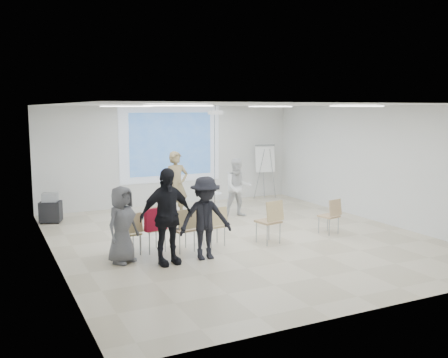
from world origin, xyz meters
name	(u,v)px	position (x,y,z in m)	size (l,w,h in m)	color
floor	(239,240)	(0.00, 0.00, -0.05)	(8.00, 9.00, 0.10)	beige
ceiling	(240,103)	(0.00, 0.00, 3.05)	(8.00, 9.00, 0.10)	white
wall_back	(171,155)	(0.00, 4.55, 1.50)	(8.00, 0.10, 3.00)	silver
wall_left	(50,184)	(-4.05, 0.00, 1.50)	(0.10, 9.00, 3.00)	silver
wall_right	(378,164)	(4.05, 0.00, 1.50)	(0.10, 9.00, 3.00)	silver
projection_halo	(171,144)	(0.00, 4.49, 1.85)	(3.20, 0.01, 2.30)	silver
projection_image	(171,144)	(0.00, 4.47, 1.85)	(2.60, 0.01, 1.90)	#3469B2
pedestal_table	(211,204)	(0.26, 2.13, 0.39)	(0.64, 0.64, 0.71)	white
player_left	(177,181)	(-0.60, 2.43, 1.03)	(0.75, 0.51, 2.05)	#98855D
player_right	(238,184)	(1.02, 2.03, 0.88)	(0.85, 0.68, 1.76)	white
controller_left	(179,167)	(-0.42, 2.68, 1.35)	(0.04, 0.13, 0.04)	white
controller_right	(228,173)	(0.84, 2.28, 1.19)	(0.04, 0.13, 0.04)	white
chair_far_left	(130,230)	(-2.60, -0.28, 0.52)	(0.47, 0.50, 0.88)	tan
chair_left_mid	(155,225)	(-2.09, -0.27, 0.57)	(0.54, 0.57, 0.96)	tan
chair_left_inner	(185,226)	(-1.53, -0.52, 0.54)	(0.50, 0.52, 0.91)	tan
chair_center	(216,223)	(-0.77, -0.40, 0.51)	(0.44, 0.47, 0.86)	tan
chair_right_inner	(271,218)	(0.37, -0.76, 0.57)	(0.53, 0.56, 0.97)	tan
chair_right_far	(331,213)	(2.07, -0.66, 0.50)	(0.47, 0.50, 0.84)	tan
red_jacket	(156,219)	(-2.11, -0.41, 0.72)	(0.48, 0.11, 0.46)	#A4142A
laptop	(182,228)	(-1.55, -0.42, 0.49)	(0.33, 0.24, 0.03)	black
audience_left	(166,209)	(-2.12, -1.11, 1.05)	(1.22, 0.73, 2.10)	black
audience_mid	(205,213)	(-1.34, -1.14, 0.92)	(1.19, 0.65, 1.84)	black
audience_outer	(122,220)	(-2.86, -0.66, 0.83)	(0.81, 0.53, 1.66)	slate
flipchart_easel	(265,159)	(3.07, 4.08, 1.30)	(0.75, 0.58, 1.77)	gray
av_cart	(51,209)	(-3.67, 3.47, 0.36)	(0.63, 0.57, 0.78)	black
ceiling_projector	(215,118)	(0.10, 1.49, 2.69)	(0.30, 0.25, 3.00)	white
fluor_panel_nw	(127,106)	(-2.00, 2.00, 2.97)	(1.20, 0.30, 0.02)	white
fluor_panel_ne	(271,107)	(2.00, 2.00, 2.97)	(1.20, 0.30, 0.02)	white
fluor_panel_sw	(179,106)	(-2.00, -1.50, 2.97)	(1.20, 0.30, 0.02)	white
fluor_panel_se	(357,106)	(2.00, -1.50, 2.97)	(1.20, 0.30, 0.02)	white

